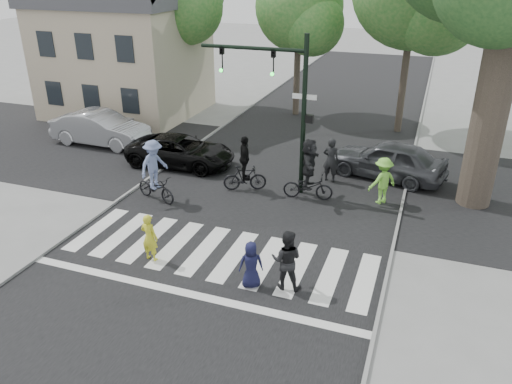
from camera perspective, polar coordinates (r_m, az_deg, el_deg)
ground at (r=14.87m, az=-5.83°, el=-8.87°), size 120.00×120.00×0.00m
road_stem at (r=18.88m, az=0.64°, el=-0.95°), size 10.00×70.00×0.01m
road_cross at (r=21.49m, az=3.29°, el=2.33°), size 70.00×10.00×0.01m
curb_left at (r=20.92m, az=-12.53°, el=1.23°), size 0.10×70.00×0.10m
curb_right at (r=18.02m, az=16.00°, el=-3.16°), size 0.10×70.00×0.10m
crosswalk at (r=15.36m, az=-4.77°, el=-7.57°), size 10.00×3.85×0.01m
traffic_signal at (r=18.54m, az=3.00°, el=11.34°), size 4.45×0.29×6.00m
bg_tree_0 at (r=33.31m, az=-16.67°, el=20.32°), size 5.46×5.20×8.97m
bg_tree_2 at (r=28.73m, az=5.34°, el=19.87°), size 5.04×4.80×8.40m
house at (r=30.63m, az=-14.82°, el=15.77°), size 8.40×8.10×8.82m
pedestrian_woman at (r=15.23m, az=-12.08°, el=-5.10°), size 0.59×0.41×1.52m
pedestrian_child at (r=13.76m, az=-0.56°, el=-8.32°), size 0.80×0.68×1.38m
pedestrian_adult at (r=13.65m, az=3.52°, el=-7.76°), size 0.93×0.77×1.76m
cyclist_left at (r=18.89m, az=-11.49°, el=1.94°), size 1.98×1.37×2.37m
cyclist_mid at (r=19.41m, az=-1.29°, el=2.71°), size 1.74×1.11×2.21m
cyclist_right at (r=18.72m, az=6.04°, el=2.21°), size 1.94×1.81×2.38m
car_suv at (r=22.21m, az=-8.59°, el=4.66°), size 4.84×2.38×1.32m
car_silver at (r=25.71m, az=-17.34°, el=6.97°), size 4.98×1.80×1.63m
car_grey at (r=21.29m, az=14.84°, el=3.59°), size 5.00×2.88×1.60m
bystander_hivis at (r=18.93m, az=14.27°, el=1.26°), size 1.29×1.28×1.78m
bystander_dark at (r=20.44m, az=8.55°, el=3.64°), size 0.72×0.52×1.85m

